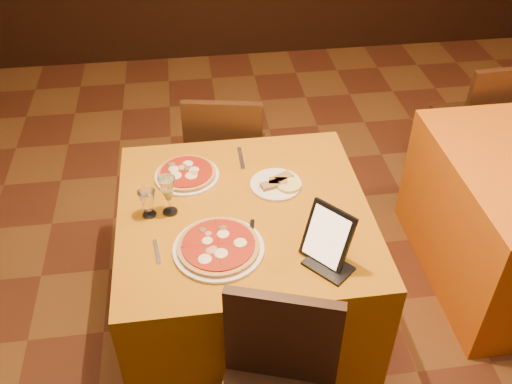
{
  "coord_description": "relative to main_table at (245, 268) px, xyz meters",
  "views": [
    {
      "loc": [
        -0.6,
        -1.44,
        2.39
      ],
      "look_at": [
        -0.35,
        0.41,
        0.86
      ],
      "focal_mm": 40.0,
      "sensor_mm": 36.0,
      "label": 1
    }
  ],
  "objects": [
    {
      "name": "water_glass",
      "position": [
        -0.41,
        0.02,
        0.44
      ],
      "size": [
        0.07,
        0.07,
        0.13
      ],
      "primitive_type": null,
      "rotation": [
        0.0,
        0.0,
        -0.02
      ],
      "color": "silver",
      "rests_on": "main_table"
    },
    {
      "name": "chair_side_far",
      "position": [
        1.59,
        0.99,
        0.08
      ],
      "size": [
        0.51,
        0.51,
        0.91
      ],
      "primitive_type": null,
      "rotation": [
        0.0,
        0.0,
        3.19
      ],
      "color": "black",
      "rests_on": "floor"
    },
    {
      "name": "pizza_near",
      "position": [
        -0.13,
        -0.23,
        0.39
      ],
      "size": [
        0.37,
        0.37,
        0.03
      ],
      "rotation": [
        0.0,
        0.0,
        0.34
      ],
      "color": "white",
      "rests_on": "main_table"
    },
    {
      "name": "floor",
      "position": [
        0.4,
        -0.43,
        -0.38
      ],
      "size": [
        6.0,
        7.0,
        0.01
      ],
      "primitive_type": "cube",
      "color": "#5E2D19",
      "rests_on": "ground"
    },
    {
      "name": "main_table",
      "position": [
        0.0,
        0.0,
        0.0
      ],
      "size": [
        1.1,
        1.1,
        0.75
      ],
      "primitive_type": "cube",
      "color": "#AC680B",
      "rests_on": "floor"
    },
    {
      "name": "pizza_far",
      "position": [
        -0.24,
        0.27,
        0.39
      ],
      "size": [
        0.3,
        0.3,
        0.03
      ],
      "rotation": [
        0.0,
        0.0,
        0.37
      ],
      "color": "white",
      "rests_on": "main_table"
    },
    {
      "name": "wine_glass",
      "position": [
        -0.32,
        0.03,
        0.47
      ],
      "size": [
        0.09,
        0.09,
        0.19
      ],
      "primitive_type": null,
      "rotation": [
        0.0,
        0.0,
        -0.17
      ],
      "color": "#D2D478",
      "rests_on": "main_table"
    },
    {
      "name": "knife",
      "position": [
        0.0,
        -0.21,
        0.38
      ],
      "size": [
        0.07,
        0.24,
        0.01
      ],
      "primitive_type": "cube",
      "rotation": [
        0.0,
        0.0,
        1.37
      ],
      "color": "#A8A8AE",
      "rests_on": "main_table"
    },
    {
      "name": "chair_main_far",
      "position": [
        0.0,
        0.84,
        0.08
      ],
      "size": [
        0.56,
        0.56,
        0.91
      ],
      "primitive_type": null,
      "rotation": [
        0.0,
        0.0,
        2.95
      ],
      "color": "black",
      "rests_on": "floor"
    },
    {
      "name": "cutlet_dish",
      "position": [
        0.16,
        0.14,
        0.39
      ],
      "size": [
        0.24,
        0.24,
        0.03
      ],
      "rotation": [
        0.0,
        0.0,
        0.36
      ],
      "color": "white",
      "rests_on": "main_table"
    },
    {
      "name": "fork_near",
      "position": [
        -0.38,
        -0.21,
        0.38
      ],
      "size": [
        0.03,
        0.14,
        0.01
      ],
      "primitive_type": "cube",
      "rotation": [
        0.0,
        0.0,
        1.7
      ],
      "color": "#B6B6BD",
      "rests_on": "main_table"
    },
    {
      "name": "fork_far",
      "position": [
        0.03,
        0.38,
        0.38
      ],
      "size": [
        0.02,
        0.18,
        0.01
      ],
      "primitive_type": "cube",
      "rotation": [
        0.0,
        0.0,
        1.57
      ],
      "color": "#BBBAC2",
      "rests_on": "main_table"
    },
    {
      "name": "tablet",
      "position": [
        0.29,
        -0.33,
        0.49
      ],
      "size": [
        0.2,
        0.21,
        0.23
      ],
      "primitive_type": "cube",
      "rotation": [
        -0.35,
        0.0,
        -0.86
      ],
      "color": "black",
      "rests_on": "main_table"
    }
  ]
}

